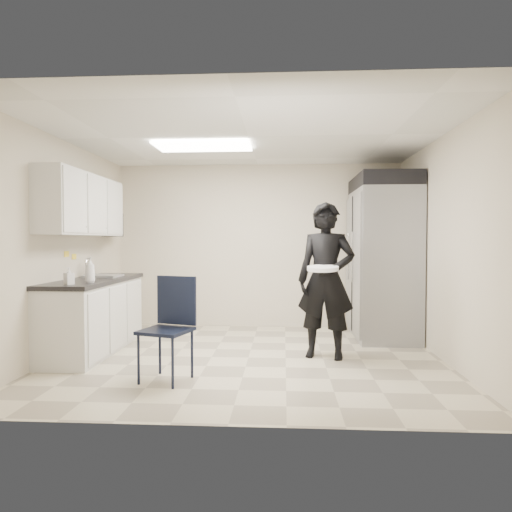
# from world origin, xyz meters

# --- Properties ---
(floor) EXTENTS (4.50, 4.50, 0.00)m
(floor) POSITION_xyz_m (0.00, 0.00, 0.00)
(floor) COLOR #BCB194
(floor) RESTS_ON ground
(ceiling) EXTENTS (4.50, 4.50, 0.00)m
(ceiling) POSITION_xyz_m (0.00, 0.00, 2.60)
(ceiling) COLOR silver
(ceiling) RESTS_ON back_wall
(back_wall) EXTENTS (4.50, 0.00, 4.50)m
(back_wall) POSITION_xyz_m (0.00, 2.00, 1.30)
(back_wall) COLOR beige
(back_wall) RESTS_ON floor
(left_wall) EXTENTS (0.00, 4.00, 4.00)m
(left_wall) POSITION_xyz_m (-2.25, 0.00, 1.30)
(left_wall) COLOR beige
(left_wall) RESTS_ON floor
(right_wall) EXTENTS (0.00, 4.00, 4.00)m
(right_wall) POSITION_xyz_m (2.25, 0.00, 1.30)
(right_wall) COLOR beige
(right_wall) RESTS_ON floor
(ceiling_panel) EXTENTS (1.20, 0.60, 0.02)m
(ceiling_panel) POSITION_xyz_m (-0.60, 0.40, 2.57)
(ceiling_panel) COLOR white
(ceiling_panel) RESTS_ON ceiling
(lower_counter) EXTENTS (0.60, 1.90, 0.86)m
(lower_counter) POSITION_xyz_m (-1.95, 0.20, 0.43)
(lower_counter) COLOR silver
(lower_counter) RESTS_ON floor
(countertop) EXTENTS (0.64, 1.95, 0.05)m
(countertop) POSITION_xyz_m (-1.95, 0.20, 0.89)
(countertop) COLOR black
(countertop) RESTS_ON lower_counter
(sink) EXTENTS (0.42, 0.40, 0.14)m
(sink) POSITION_xyz_m (-1.93, 0.45, 0.87)
(sink) COLOR gray
(sink) RESTS_ON countertop
(faucet) EXTENTS (0.02, 0.02, 0.24)m
(faucet) POSITION_xyz_m (-2.13, 0.45, 1.02)
(faucet) COLOR silver
(faucet) RESTS_ON countertop
(upper_cabinets) EXTENTS (0.35, 1.80, 0.75)m
(upper_cabinets) POSITION_xyz_m (-2.08, 0.20, 1.83)
(upper_cabinets) COLOR silver
(upper_cabinets) RESTS_ON left_wall
(towel_dispenser) EXTENTS (0.22, 0.30, 0.35)m
(towel_dispenser) POSITION_xyz_m (-2.14, 1.35, 1.62)
(towel_dispenser) COLOR black
(towel_dispenser) RESTS_ON left_wall
(notice_sticker_left) EXTENTS (0.00, 0.12, 0.07)m
(notice_sticker_left) POSITION_xyz_m (-2.24, 0.10, 1.22)
(notice_sticker_left) COLOR yellow
(notice_sticker_left) RESTS_ON left_wall
(notice_sticker_right) EXTENTS (0.00, 0.12, 0.07)m
(notice_sticker_right) POSITION_xyz_m (-2.24, 0.30, 1.18)
(notice_sticker_right) COLOR yellow
(notice_sticker_right) RESTS_ON left_wall
(commercial_fridge) EXTENTS (0.80, 1.35, 2.10)m
(commercial_fridge) POSITION_xyz_m (1.83, 1.27, 1.05)
(commercial_fridge) COLOR gray
(commercial_fridge) RESTS_ON floor
(fridge_compressor) EXTENTS (0.80, 1.35, 0.20)m
(fridge_compressor) POSITION_xyz_m (1.83, 1.27, 2.20)
(fridge_compressor) COLOR black
(fridge_compressor) RESTS_ON commercial_fridge
(folding_chair) EXTENTS (0.55, 0.55, 1.00)m
(folding_chair) POSITION_xyz_m (-0.74, -0.94, 0.50)
(folding_chair) COLOR black
(folding_chair) RESTS_ON floor
(man_tuxedo) EXTENTS (0.76, 0.59, 1.84)m
(man_tuxedo) POSITION_xyz_m (0.91, 0.06, 0.92)
(man_tuxedo) COLOR black
(man_tuxedo) RESTS_ON floor
(bucket_lid) EXTENTS (0.43, 0.43, 0.04)m
(bucket_lid) POSITION_xyz_m (0.86, -0.18, 1.07)
(bucket_lid) COLOR white
(bucket_lid) RESTS_ON man_tuxedo
(soap_bottle_a) EXTENTS (0.16, 0.16, 0.29)m
(soap_bottle_a) POSITION_xyz_m (-1.77, -0.32, 1.05)
(soap_bottle_a) COLOR silver
(soap_bottle_a) RESTS_ON countertop
(soap_bottle_b) EXTENTS (0.12, 0.12, 0.19)m
(soap_bottle_b) POSITION_xyz_m (-1.90, -0.56, 1.00)
(soap_bottle_b) COLOR #A9A7B3
(soap_bottle_b) RESTS_ON countertop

